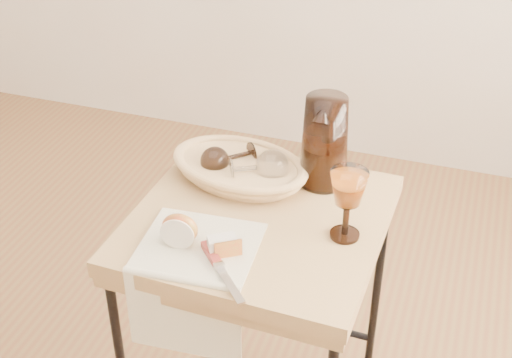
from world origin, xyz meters
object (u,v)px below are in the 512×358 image
at_px(bread_basket, 240,170).
at_px(pitcher, 325,141).
at_px(goblet_lying_a, 231,157).
at_px(wine_goblet, 347,205).
at_px(side_table, 258,329).
at_px(table_knife, 221,269).
at_px(tea_towel, 199,246).
at_px(goblet_lying_b, 255,168).
at_px(apple_half, 180,229).

distance_m(bread_basket, pitcher, 0.24).
bearing_deg(goblet_lying_a, wine_goblet, 110.29).
height_order(side_table, pitcher, pitcher).
height_order(wine_goblet, table_knife, wine_goblet).
bearing_deg(table_knife, bread_basket, 150.68).
bearing_deg(goblet_lying_a, table_knife, 63.40).
bearing_deg(tea_towel, side_table, 56.27).
relative_size(goblet_lying_a, goblet_lying_b, 0.89).
distance_m(goblet_lying_b, table_knife, 0.36).
relative_size(side_table, table_knife, 3.64).
relative_size(goblet_lying_b, wine_goblet, 0.78).
distance_m(goblet_lying_a, pitcher, 0.25).
xyz_separation_m(goblet_lying_a, pitcher, (0.24, 0.04, 0.07)).
bearing_deg(bread_basket, goblet_lying_a, 162.75).
height_order(goblet_lying_a, goblet_lying_b, goblet_lying_b).
bearing_deg(side_table, table_knife, -92.65).
distance_m(goblet_lying_a, apple_half, 0.32).
height_order(goblet_lying_a, table_knife, goblet_lying_a).
relative_size(pitcher, table_knife, 1.35).
xyz_separation_m(tea_towel, apple_half, (-0.04, -0.00, 0.04)).
height_order(tea_towel, goblet_lying_b, goblet_lying_b).
height_order(tea_towel, pitcher, pitcher).
bearing_deg(tea_towel, goblet_lying_a, 92.89).
height_order(pitcher, wine_goblet, pitcher).
bearing_deg(pitcher, side_table, -117.02).
xyz_separation_m(tea_towel, bread_basket, (-0.01, 0.30, 0.02)).
bearing_deg(apple_half, goblet_lying_b, 66.23).
xyz_separation_m(side_table, pitcher, (0.11, 0.20, 0.50)).
xyz_separation_m(apple_half, table_knife, (0.12, -0.07, -0.03)).
relative_size(goblet_lying_a, table_knife, 0.60).
distance_m(wine_goblet, table_knife, 0.32).
distance_m(goblet_lying_b, pitcher, 0.19).
bearing_deg(pitcher, apple_half, -122.35).
relative_size(apple_half, table_knife, 0.41).
bearing_deg(pitcher, tea_towel, -117.46).
relative_size(bread_basket, table_knife, 1.59).
distance_m(apple_half, table_knife, 0.14).
relative_size(goblet_lying_a, apple_half, 1.47).
distance_m(tea_towel, wine_goblet, 0.35).
bearing_deg(bread_basket, pitcher, 24.45).
xyz_separation_m(side_table, bread_basket, (-0.10, 0.14, 0.41)).
bearing_deg(table_knife, apple_half, -161.21).
bearing_deg(table_knife, pitcher, 121.50).
distance_m(tea_towel, goblet_lying_b, 0.29).
bearing_deg(tea_towel, goblet_lying_b, 77.94).
bearing_deg(goblet_lying_a, bread_basket, 109.70).
xyz_separation_m(bread_basket, wine_goblet, (0.32, -0.15, 0.06)).
xyz_separation_m(tea_towel, goblet_lying_b, (0.04, 0.28, 0.05)).
distance_m(side_table, pitcher, 0.55).
xyz_separation_m(goblet_lying_a, table_knife, (0.12, -0.39, -0.04)).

